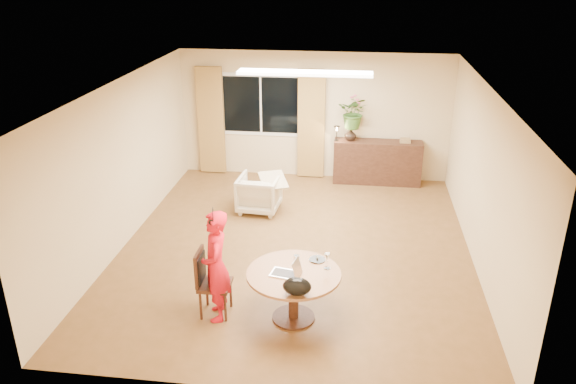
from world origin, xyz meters
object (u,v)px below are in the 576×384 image
Objects in this scene: dining_chair at (215,283)px; child at (216,266)px; sideboard at (377,162)px; dining_table at (294,283)px; armchair at (259,193)px.

dining_chair is 0.30m from child.
dining_table is at bearing -102.98° from sideboard.
sideboard reaches higher than dining_table.
dining_chair is 1.22× the size of armchair.
sideboard is (2.10, 4.98, -0.30)m from child.
sideboard is (2.15, 4.92, -0.01)m from dining_chair.
dining_chair is at bearing 94.35° from armchair.
dining_chair is at bearing -113.56° from sideboard.
dining_chair is at bearing -158.92° from child.
sideboard is at bearing -137.82° from armchair.
child is (-0.97, -0.07, 0.21)m from dining_table.
armchair is (-1.02, 3.23, -0.20)m from dining_table.
child is at bearing -55.20° from dining_chair.
dining_chair reaches higher than armchair.
dining_table is 1.60× the size of armchair.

